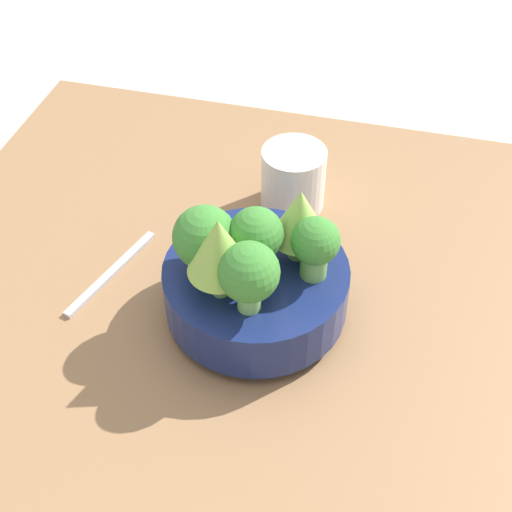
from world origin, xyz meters
The scene contains 11 objects.
ground_plane centered at (0.00, 0.00, 0.00)m, with size 6.00×6.00×0.00m, color beige.
table centered at (0.00, 0.00, 0.02)m, with size 0.86×0.83×0.04m.
bowl centered at (-0.01, 0.03, 0.08)m, with size 0.21×0.21×0.07m.
broccoli_floret_front centered at (0.00, -0.02, 0.16)m, with size 0.07×0.07×0.08m.
romanesco_piece_far centered at (-0.04, 0.07, 0.17)m, with size 0.06×0.06×0.09m.
broccoli_floret_back centered at (-0.02, 0.10, 0.16)m, with size 0.05×0.05×0.08m.
broccoli_floret_right centered at (0.04, 0.04, 0.16)m, with size 0.06×0.06×0.08m.
broccoli_floret_center centered at (-0.01, 0.03, 0.16)m, with size 0.06×0.06×0.08m.
romanesco_piece_near centered at (0.03, 0.01, 0.18)m, with size 0.07×0.07×0.10m.
cup centered at (-0.22, 0.03, 0.08)m, with size 0.09×0.09×0.09m.
fork centered at (-0.03, -0.15, 0.04)m, with size 0.16×0.06×0.01m.
Camera 1 is at (0.52, 0.17, 0.67)m, focal length 50.00 mm.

